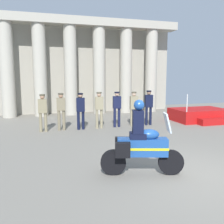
% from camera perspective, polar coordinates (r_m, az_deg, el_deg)
% --- Properties ---
extents(ground_plane, '(28.00, 28.00, 0.00)m').
position_cam_1_polar(ground_plane, '(6.87, 17.50, -13.24)').
color(ground_plane, gray).
extents(colonnade_backdrop, '(12.58, 1.65, 6.25)m').
position_cam_1_polar(colonnade_backdrop, '(16.75, -6.50, 11.05)').
color(colonnade_backdrop, '#A49F91').
rests_on(colonnade_backdrop, ground_plane).
extents(reviewing_stand, '(2.89, 2.44, 1.56)m').
position_cam_1_polar(reviewing_stand, '(14.65, 19.35, -0.66)').
color(reviewing_stand, '#B71414').
rests_on(reviewing_stand, ground_plane).
extents(officer_in_row_0, '(0.40, 0.27, 1.67)m').
position_cam_1_polar(officer_in_row_0, '(11.43, -15.50, 0.49)').
color(officer_in_row_0, '#847A5B').
rests_on(officer_in_row_0, ground_plane).
extents(officer_in_row_1, '(0.40, 0.27, 1.70)m').
position_cam_1_polar(officer_in_row_1, '(11.55, -11.51, 0.79)').
color(officer_in_row_1, '#7A7056').
rests_on(officer_in_row_1, ground_plane).
extents(officer_in_row_2, '(0.40, 0.27, 1.69)m').
position_cam_1_polar(officer_in_row_2, '(11.58, -7.17, 0.86)').
color(officer_in_row_2, black).
rests_on(officer_in_row_2, ground_plane).
extents(officer_in_row_3, '(0.40, 0.27, 1.72)m').
position_cam_1_polar(officer_in_row_3, '(11.76, -2.95, 1.13)').
color(officer_in_row_3, gray).
rests_on(officer_in_row_3, ground_plane).
extents(officer_in_row_4, '(0.40, 0.27, 1.71)m').
position_cam_1_polar(officer_in_row_4, '(12.06, 1.13, 1.30)').
color(officer_in_row_4, '#141938').
rests_on(officer_in_row_4, ground_plane).
extents(officer_in_row_5, '(0.40, 0.27, 1.70)m').
position_cam_1_polar(officer_in_row_5, '(12.38, 5.00, 1.39)').
color(officer_in_row_5, gray).
rests_on(officer_in_row_5, ground_plane).
extents(officer_in_row_6, '(0.40, 0.27, 1.75)m').
position_cam_1_polar(officer_in_row_6, '(12.69, 8.36, 1.65)').
color(officer_in_row_6, black).
rests_on(officer_in_row_6, ground_plane).
extents(motorcycle_with_rider, '(2.03, 0.92, 1.90)m').
position_cam_1_polar(motorcycle_with_rider, '(6.29, 6.30, -7.25)').
color(motorcycle_with_rider, black).
rests_on(motorcycle_with_rider, ground_plane).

